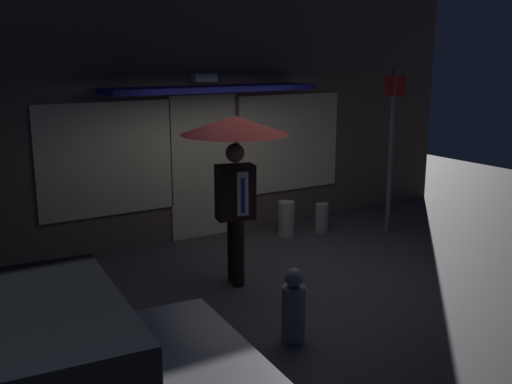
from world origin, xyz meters
TOP-DOWN VIEW (x-y plane):
  - ground_plane at (0.00, 0.00)m, footprint 18.00×18.00m
  - building_facade at (0.00, 2.34)m, footprint 9.87×1.00m
  - person_with_umbrella at (-0.59, 0.18)m, footprint 1.29×1.29m
  - street_sign_post at (2.54, 0.77)m, footprint 0.40×0.07m
  - sidewalk_bollard at (1.08, 1.49)m, footprint 0.26×0.26m
  - sidewalk_bollard_2 at (1.69, 1.37)m, footprint 0.21×0.21m
  - fire_hydrant at (-0.88, -1.46)m, footprint 0.24×0.24m

SIDE VIEW (x-z plane):
  - ground_plane at x=0.00m, z-range 0.00..0.00m
  - sidewalk_bollard_2 at x=1.69m, z-range 0.00..0.46m
  - sidewalk_bollard at x=1.08m, z-range 0.00..0.55m
  - fire_hydrant at x=-0.88m, z-range -0.03..0.73m
  - street_sign_post at x=2.54m, z-range 0.17..2.74m
  - person_with_umbrella at x=-0.59m, z-range 0.68..2.76m
  - building_facade at x=0.00m, z-range -0.02..4.36m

